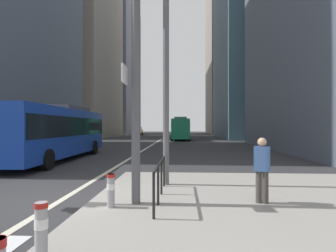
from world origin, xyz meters
name	(u,v)px	position (x,y,z in m)	size (l,w,h in m)	color
ground_plane	(149,147)	(0.00, 20.00, 0.00)	(160.00, 160.00, 0.00)	#303033
median_island	(274,213)	(5.50, -1.00, 0.07)	(9.00, 10.00, 0.15)	gray
lane_centre_line	(158,141)	(0.00, 30.00, 0.01)	(0.20, 80.00, 0.01)	beige
office_tower_left_mid	(82,9)	(-16.00, 44.11, 24.63)	(11.44, 20.40, 49.27)	gray
office_tower_left_far	(115,68)	(-16.00, 69.49, 18.83)	(11.37, 23.39, 37.66)	slate
office_tower_right_mid	(258,39)	(17.00, 42.70, 17.92)	(13.87, 20.42, 35.83)	slate
office_tower_right_far	(233,59)	(17.00, 67.29, 20.23)	(13.34, 18.71, 40.45)	gray
city_bus_blue_oncoming	(57,130)	(-4.30, 8.89, 1.84)	(2.94, 11.66, 3.40)	#14389E
city_bus_red_receding	(180,128)	(3.03, 34.25, 1.84)	(2.83, 11.18, 3.40)	#198456
car_oncoming_mid	(138,131)	(-6.76, 53.65, 0.99)	(2.09, 4.06, 1.94)	gold
car_receding_near	(179,131)	(2.48, 54.81, 0.99)	(2.15, 4.33, 1.94)	maroon
traffic_signal_gantry	(49,46)	(0.00, -0.63, 4.14)	(6.64, 0.65, 6.00)	#515156
street_lamp_post	(166,30)	(2.85, 1.63, 5.28)	(5.50, 0.32, 8.00)	#56565B
bollard_left	(41,227)	(1.34, -3.52, 0.61)	(0.20, 0.20, 0.82)	#99999E
bollard_right	(111,189)	(1.69, -0.98, 0.59)	(0.20, 0.20, 0.79)	#99999E
pedestrian_railing	(160,173)	(2.80, -0.20, 0.84)	(0.06, 3.15, 0.98)	black
pedestrian_waiting	(262,167)	(5.39, -0.43, 1.06)	(0.44, 0.35, 1.64)	#423D38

